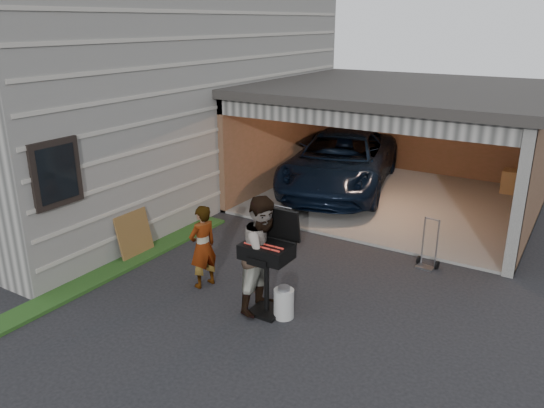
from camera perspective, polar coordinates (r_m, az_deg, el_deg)
The scene contains 11 objects.
ground at distance 8.79m, azimuth -6.33°, elevation -10.50°, with size 80.00×80.00×0.00m, color black.
house at distance 14.78m, azimuth -15.87°, elevation 12.29°, with size 7.00×11.00×5.50m, color #474744.
groundcover_strip at distance 9.63m, azimuth -20.87°, elevation -8.74°, with size 0.50×8.00×0.06m, color #193814.
garage at distance 13.60m, azimuth 14.06°, elevation 8.14°, with size 6.80×6.30×2.90m.
minivan at distance 14.20m, azimuth 7.37°, elevation 4.35°, with size 2.47×5.35×1.49m, color black.
woman at distance 9.03m, azimuth -7.46°, elevation -4.56°, with size 0.53×0.35×1.46m, color #A6C2D1.
man at distance 8.16m, azimuth -0.81°, elevation -5.43°, with size 0.91×0.71×1.87m, color #4F2E1F.
bbq_grill at distance 8.05m, azimuth -0.43°, elevation -5.43°, with size 0.74×0.65×1.65m.
propane_tank at distance 8.25m, azimuth 1.28°, elevation -10.64°, with size 0.31×0.31×0.47m, color #B7B6B2.
plywood_panel at distance 10.52m, azimuth -14.59°, elevation -3.21°, with size 0.04×0.80×0.89m, color brown.
hand_truck at distance 10.23m, azimuth 16.38°, elevation -5.60°, with size 0.41×0.33×0.96m.
Camera 1 is at (4.81, -5.95, 4.33)m, focal length 35.00 mm.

